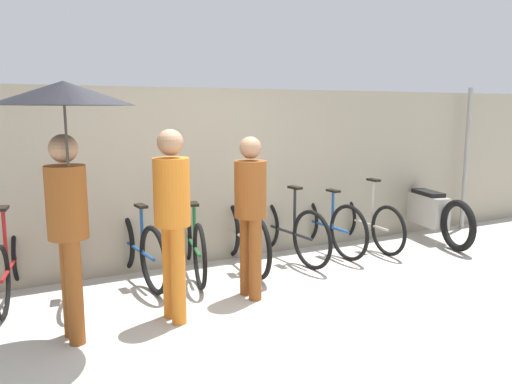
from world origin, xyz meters
TOP-DOWN VIEW (x-y plane):
  - ground_plane at (0.00, 0.00)m, footprint 30.00×30.00m
  - back_wall at (0.00, 2.06)m, footprint 14.18×0.12m
  - parked_bicycle_1 at (-1.90, 1.75)m, footprint 0.47×1.66m
  - parked_bicycle_2 at (-1.26, 1.70)m, footprint 0.45×1.74m
  - parked_bicycle_3 at (-0.63, 1.71)m, footprint 0.44×1.70m
  - parked_bicycle_4 at (0.00, 1.68)m, footprint 0.51×1.73m
  - parked_bicycle_5 at (0.63, 1.65)m, footprint 0.44×1.70m
  - parked_bicycle_6 at (1.26, 1.69)m, footprint 0.44×1.76m
  - parked_bicycle_7 at (1.90, 1.75)m, footprint 0.44×1.71m
  - parked_bicycle_8 at (2.53, 1.71)m, footprint 0.44×1.69m
  - pedestrian_leading at (-1.45, 0.40)m, footprint 1.05×1.05m
  - pedestrian_center at (-0.59, 0.50)m, footprint 0.32×0.32m
  - pedestrian_trailing at (0.27, 0.69)m, footprint 0.32×0.32m
  - motorcycle at (3.65, 1.63)m, footprint 0.70×2.09m
  - awning_pole at (4.63, 1.82)m, footprint 0.07×0.07m

SIDE VIEW (x-z plane):
  - ground_plane at x=0.00m, z-range 0.00..0.00m
  - parked_bicycle_8 at x=2.53m, z-range -0.16..0.87m
  - parked_bicycle_1 at x=-1.90m, z-range -0.15..0.88m
  - parked_bicycle_4 at x=0.00m, z-range -0.18..0.93m
  - parked_bicycle_7 at x=1.90m, z-range -0.13..0.88m
  - parked_bicycle_3 at x=-0.63m, z-range -0.15..0.90m
  - parked_bicycle_5 at x=0.63m, z-range -0.17..0.93m
  - parked_bicycle_6 at x=1.26m, z-range -0.17..0.93m
  - parked_bicycle_2 at x=-1.26m, z-range -0.14..0.92m
  - motorcycle at x=3.65m, z-range -0.06..0.86m
  - pedestrian_trailing at x=0.27m, z-range 0.14..1.77m
  - pedestrian_center at x=-0.59m, z-range 0.15..1.88m
  - back_wall at x=0.00m, z-range 0.00..2.15m
  - awning_pole at x=4.63m, z-range 0.00..2.23m
  - pedestrian_leading at x=-1.45m, z-range 0.62..2.73m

